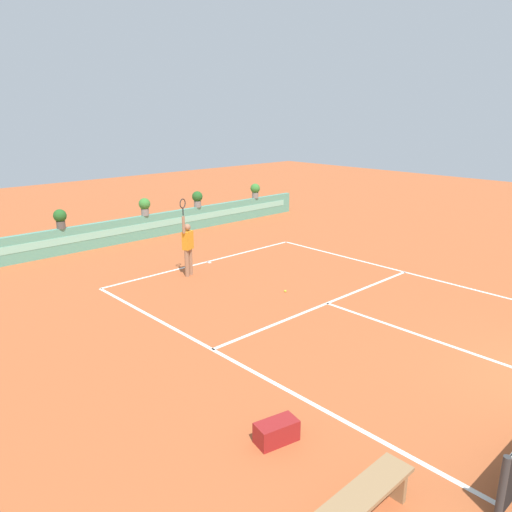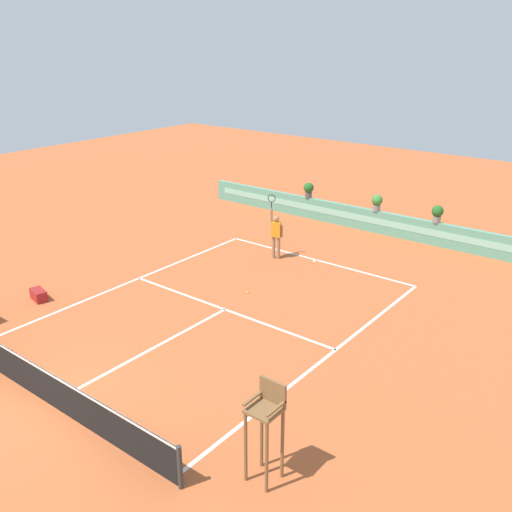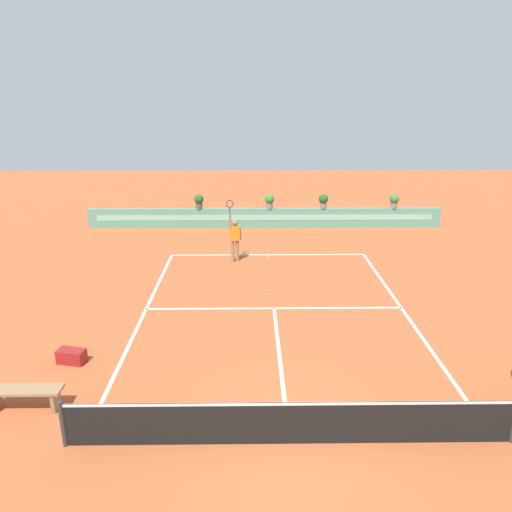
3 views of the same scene
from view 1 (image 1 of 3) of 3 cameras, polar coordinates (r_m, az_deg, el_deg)
ground_plane at (r=13.84m, az=9.53°, el=-5.87°), size 60.00×60.00×0.00m
court_lines at (r=14.25m, az=7.23°, el=-5.09°), size 8.32×11.94×0.01m
back_wall_barrier at (r=21.29m, az=-13.14°, el=3.21°), size 18.00×0.21×1.00m
bench_courtside at (r=7.25m, az=12.67°, el=-25.54°), size 1.60×0.44×0.51m
gear_bag at (r=8.51m, az=2.39°, el=-19.63°), size 0.76×0.50×0.36m
tennis_player at (r=16.08m, az=-7.90°, el=1.31°), size 0.59×0.33×2.58m
tennis_ball_near_baseline at (r=14.77m, az=3.41°, el=-4.07°), size 0.07×0.07×0.07m
potted_plant_centre at (r=21.23m, az=-12.76°, el=5.71°), size 0.48×0.48×0.72m
potted_plant_right at (r=22.71m, az=-6.80°, el=6.67°), size 0.48×0.48×0.72m
potted_plant_far_right at (r=24.99m, az=-0.09°, el=7.66°), size 0.48×0.48×0.72m
potted_plant_left at (r=19.70m, az=-21.72°, el=4.15°), size 0.48×0.48×0.72m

